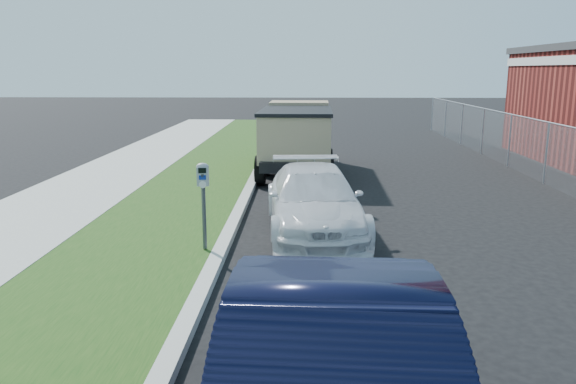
{
  "coord_description": "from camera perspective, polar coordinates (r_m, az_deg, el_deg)",
  "views": [
    {
      "loc": [
        -1.1,
        -9.47,
        3.28
      ],
      "look_at": [
        -1.4,
        1.0,
        1.0
      ],
      "focal_mm": 35.0,
      "sensor_mm": 36.0,
      "label": 1
    }
  ],
  "objects": [
    {
      "name": "ground",
      "position": [
        10.08,
        7.87,
        -6.82
      ],
      "size": [
        120.0,
        120.0,
        0.0
      ],
      "primitive_type": "plane",
      "color": "black",
      "rests_on": "ground"
    },
    {
      "name": "parking_meter",
      "position": [
        9.94,
        -8.62,
        0.49
      ],
      "size": [
        0.23,
        0.16,
        1.56
      ],
      "rotation": [
        0.0,
        0.0,
        0.09
      ],
      "color": "#3F4247",
      "rests_on": "ground"
    },
    {
      "name": "dump_truck",
      "position": [
        18.37,
        0.96,
        5.9
      ],
      "size": [
        2.38,
        5.68,
        2.2
      ],
      "rotation": [
        0.0,
        0.0,
        -0.03
      ],
      "color": "black",
      "rests_on": "ground"
    },
    {
      "name": "white_wagon",
      "position": [
        11.52,
        2.7,
        -0.86
      ],
      "size": [
        2.22,
        4.71,
        1.33
      ],
      "primitive_type": "imported",
      "rotation": [
        0.0,
        0.0,
        0.08
      ],
      "color": "silver",
      "rests_on": "ground"
    },
    {
      "name": "chainlink_fence",
      "position": [
        18.05,
        24.88,
        4.73
      ],
      "size": [
        0.06,
        30.06,
        30.0
      ],
      "color": "slate",
      "rests_on": "ground"
    },
    {
      "name": "streetside",
      "position": [
        12.72,
        -19.0,
        -3.03
      ],
      "size": [
        6.12,
        50.0,
        0.15
      ],
      "color": "#999991",
      "rests_on": "ground"
    }
  ]
}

